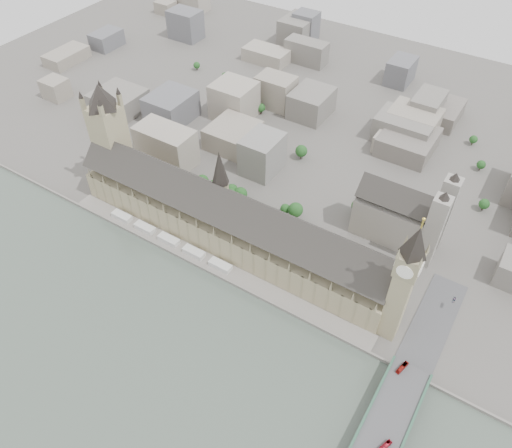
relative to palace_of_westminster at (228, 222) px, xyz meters
The scene contains 15 objects.
ground 30.06m from the palace_of_westminster, 90.00° to the right, with size 900.00×900.00×0.00m, color #595651.
river_thames 186.09m from the palace_of_westminster, 90.00° to the right, with size 600.00×600.00×0.00m, color #414D43.
embankment_wall 40.67m from the palace_of_westminster, 90.00° to the right, with size 600.00×1.50×3.00m, color gray.
river_terrace 34.80m from the palace_of_westminster, 90.00° to the right, with size 270.00×15.00×2.00m, color gray.
terrace_tents 51.60m from the palace_of_westminster, 146.28° to the right, with size 118.00×7.00×4.00m.
palace_of_westminster is the anchor object (origin of this frame).
elizabeth_tower 142.94m from the palace_of_westminster, ahead, with size 17.00×17.00×107.50m.
victoria_tower 126.41m from the palace_of_westminster, behind, with size 30.00×30.00×100.00m.
central_tower 37.14m from the palace_of_westminster, 147.79° to the left, with size 13.00×13.00×48.00m.
westminster_abbey 134.09m from the palace_of_westminster, 34.17° to the left, with size 68.00×36.00×64.00m.
city_skyline_inland 225.33m from the palace_of_westminster, 90.00° to the left, with size 720.00×360.00×38.00m, color gray, non-canonical shape.
park_trees 44.22m from the palace_of_westminster, 103.94° to the left, with size 110.00×30.00×15.00m, color #184319, non-canonical shape.
red_bus_north 162.14m from the palace_of_westminster, 14.15° to the right, with size 2.43×10.38×2.89m, color #A71913.
red_bus_south 189.23m from the palace_of_westminster, 28.76° to the right, with size 2.51×10.74×2.99m, color maroon.
car_approach 171.58m from the palace_of_westminster, ahead, with size 1.91×4.69×1.36m, color gray.
Camera 1 is at (164.02, -200.00, 290.68)m, focal length 35.00 mm.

